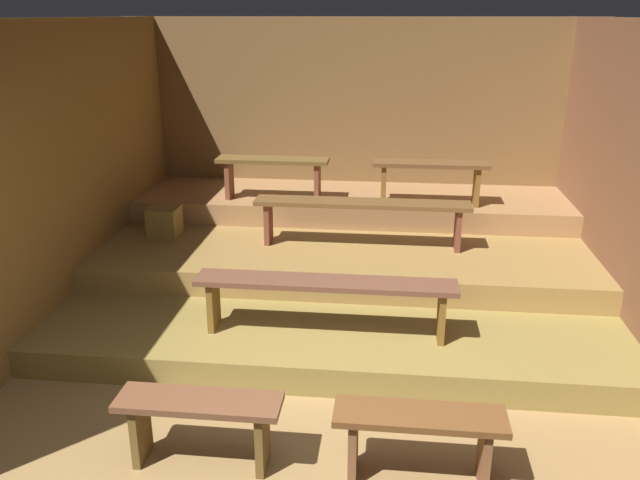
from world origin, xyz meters
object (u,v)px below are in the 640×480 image
bench_floor_left (200,416)px  bench_middle_center (362,209)px  wooden_crate_middle (165,222)px  bench_floor_right (419,431)px  bench_lower_center (325,290)px  bench_upper_right (430,172)px  bench_upper_left (273,168)px

bench_floor_left → bench_middle_center: 3.02m
bench_floor_left → wooden_crate_middle: 3.19m
bench_middle_center → wooden_crate_middle: 2.07m
bench_floor_right → bench_lower_center: (-0.70, 1.38, 0.27)m
bench_floor_right → bench_lower_center: size_ratio=0.49×
bench_floor_left → bench_upper_right: size_ratio=0.82×
bench_floor_left → bench_lower_center: bearing=65.5°
bench_floor_right → wooden_crate_middle: 3.90m
bench_middle_center → bench_upper_left: size_ratio=1.72×
bench_floor_left → bench_upper_right: 4.02m
bench_floor_left → bench_middle_center: bench_middle_center is taller
bench_middle_center → wooden_crate_middle: bearing=177.7°
bench_lower_center → wooden_crate_middle: bearing=139.9°
bench_floor_right → bench_lower_center: bench_lower_center is taller
bench_floor_right → bench_upper_left: bearing=112.7°
bench_floor_right → bench_middle_center: (-0.50, 2.86, 0.51)m
bench_upper_left → bench_upper_right: 1.72m
bench_lower_center → bench_middle_center: (0.21, 1.47, 0.24)m
bench_upper_left → wooden_crate_middle: bearing=-145.2°
bench_middle_center → bench_upper_right: 1.07m
bench_middle_center → bench_upper_right: bearing=48.9°
bench_floor_left → bench_floor_right: bearing=0.0°
bench_floor_left → wooden_crate_middle: bearing=112.5°
bench_middle_center → bench_lower_center: bearing=-98.0°
bench_upper_left → wooden_crate_middle: bench_upper_left is taller
bench_middle_center → bench_upper_left: (-1.03, 0.79, 0.21)m
bench_lower_center → bench_upper_right: bearing=68.4°
bench_floor_right → bench_upper_right: bearing=86.9°
bench_lower_center → bench_upper_right: 2.48m
bench_floor_left → bench_middle_center: (0.84, 2.86, 0.51)m
bench_lower_center → bench_floor_right: bearing=-63.0°
bench_lower_center → wooden_crate_middle: 2.42m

